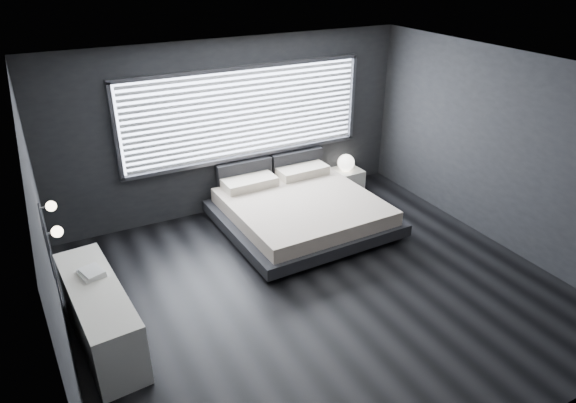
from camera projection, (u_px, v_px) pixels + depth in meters
room at (321, 192)px, 6.08m from camera, size 6.04×6.00×2.80m
window at (246, 114)px, 8.21m from camera, size 4.14×0.09×1.52m
headboard at (271, 170)px, 8.80m from camera, size 1.96×0.16×0.52m
sconce_near at (57, 232)px, 4.84m from camera, size 0.18×0.11×0.11m
sconce_far at (51, 206)px, 5.32m from camera, size 0.18×0.11×0.11m
wall_art_upper at (46, 240)px, 4.21m from camera, size 0.01×0.48×0.48m
wall_art_lower at (55, 272)px, 4.62m from camera, size 0.01×0.48×0.48m
bed at (301, 210)px, 8.08m from camera, size 2.52×2.41×0.63m
nightstand at (345, 179)px, 9.46m from camera, size 0.60×0.51×0.34m
orb_lamp at (346, 163)px, 9.30m from camera, size 0.31×0.31×0.31m
dresser at (100, 314)px, 5.67m from camera, size 0.68×1.89×0.74m
book_stack at (91, 272)px, 5.70m from camera, size 0.30×0.36×0.06m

